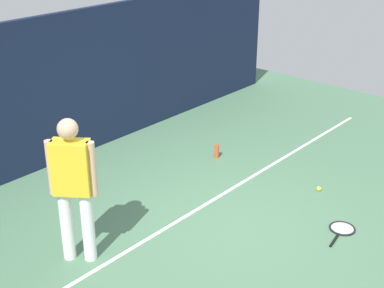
{
  "coord_description": "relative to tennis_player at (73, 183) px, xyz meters",
  "views": [
    {
      "loc": [
        -4.54,
        -3.61,
        3.74
      ],
      "look_at": [
        0.0,
        0.4,
        1.0
      ],
      "focal_mm": 51.18,
      "sensor_mm": 36.0,
      "label": 1
    }
  ],
  "objects": [
    {
      "name": "tennis_racket",
      "position": [
        2.48,
        -1.96,
        -0.95
      ],
      "size": [
        0.63,
        0.37,
        0.03
      ],
      "rotation": [
        0.0,
        0.0,
        0.17
      ],
      "color": "black",
      "rests_on": "ground"
    },
    {
      "name": "court_line",
      "position": [
        1.54,
        -0.3,
        -0.96
      ],
      "size": [
        9.0,
        0.05,
        0.0
      ],
      "primitive_type": "cube",
      "color": "white",
      "rests_on": "ground"
    },
    {
      "name": "tennis_player",
      "position": [
        0.0,
        0.0,
        0.0
      ],
      "size": [
        0.41,
        0.45,
        1.7
      ],
      "rotation": [
        0.0,
        0.0,
        2.21
      ],
      "color": "white",
      "rests_on": "ground"
    },
    {
      "name": "back_fence",
      "position": [
        1.54,
        2.27,
        0.16
      ],
      "size": [
        10.0,
        0.1,
        2.25
      ],
      "primitive_type": "cube",
      "color": "#141E38",
      "rests_on": "ground"
    },
    {
      "name": "tennis_ball_near_player",
      "position": [
        3.17,
        -1.25,
        -0.93
      ],
      "size": [
        0.07,
        0.07,
        0.07
      ],
      "primitive_type": "sphere",
      "color": "#CCE033",
      "rests_on": "ground"
    },
    {
      "name": "ground_plane",
      "position": [
        1.54,
        -0.73,
        -0.97
      ],
      "size": [
        12.0,
        12.0,
        0.0
      ],
      "primitive_type": "plane",
      "color": "#4C7556"
    },
    {
      "name": "water_bottle",
      "position": [
        3.06,
        0.49,
        -0.86
      ],
      "size": [
        0.07,
        0.07,
        0.22
      ],
      "primitive_type": "cylinder",
      "color": "#D84C26",
      "rests_on": "ground"
    }
  ]
}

